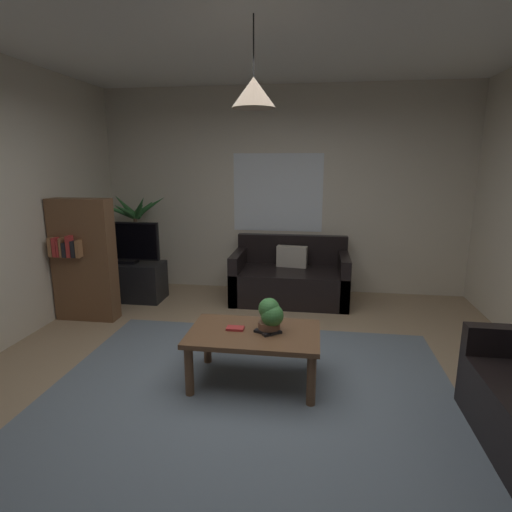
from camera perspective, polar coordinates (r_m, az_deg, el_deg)
name	(u,v)px	position (r m, az deg, el deg)	size (l,w,h in m)	color
floor	(251,394)	(3.44, -0.76, -18.63)	(5.00, 5.59, 0.02)	#9E8466
rug	(246,407)	(3.27, -1.35, -20.23)	(3.25, 3.07, 0.01)	slate
wall_back	(282,192)	(5.75, 3.68, 8.92)	(5.12, 0.06, 2.79)	beige
ceiling	(249,1)	(3.10, -0.94, 31.83)	(5.00, 5.59, 0.02)	white
window_pane	(278,193)	(5.73, 3.03, 8.75)	(1.23, 0.01, 1.06)	white
couch_under_window	(290,280)	(5.44, 4.76, -3.31)	(1.49, 0.83, 0.82)	black
coffee_table	(254,339)	(3.42, -0.25, -11.50)	(1.06, 0.67, 0.45)	brown
book_on_table_0	(235,328)	(3.43, -2.89, -10.00)	(0.14, 0.09, 0.02)	#B22D2D
remote_on_table_0	(272,333)	(3.34, 2.25, -10.65)	(0.05, 0.16, 0.02)	black
remote_on_table_1	(264,332)	(3.35, 1.07, -10.51)	(0.05, 0.16, 0.02)	black
potted_plant_on_table	(270,315)	(3.34, 2.02, -8.17)	(0.21, 0.21, 0.28)	brown
tv_stand	(130,281)	(5.71, -17.10, -3.33)	(0.90, 0.44, 0.50)	black
tv	(126,242)	(5.57, -17.55, 1.84)	(0.88, 0.16, 0.54)	black
potted_palm_corner	(137,243)	(6.03, -16.25, 1.74)	(0.96, 0.91, 1.39)	#4C4C51
bookshelf_corner	(83,260)	(5.07, -22.84, -0.46)	(0.70, 0.31, 1.40)	brown
pendant_lamp	(254,92)	(3.15, -0.28, 21.75)	(0.32, 0.32, 0.62)	black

